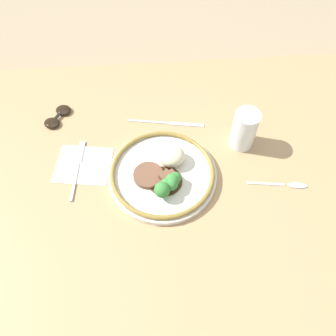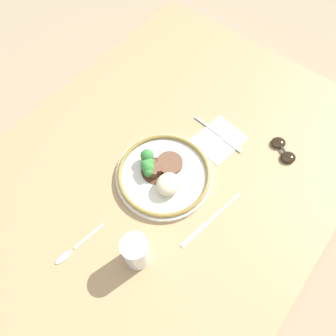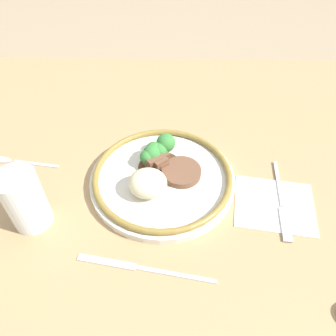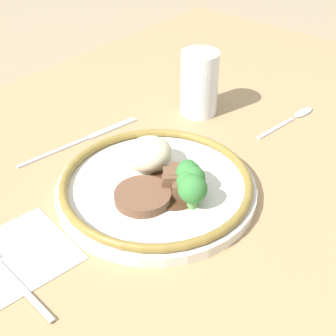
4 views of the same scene
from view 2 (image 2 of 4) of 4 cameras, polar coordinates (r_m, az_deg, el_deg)
ground_plane at (r=1.00m, az=-2.49°, el=-3.28°), size 8.00×8.00×0.00m
dining_table at (r=0.98m, az=-2.53°, el=-2.81°), size 1.39×0.97×0.04m
napkin at (r=1.05m, az=8.87°, el=4.93°), size 0.16×0.14×0.00m
plate at (r=0.95m, az=-0.91°, el=-1.05°), size 0.28×0.28×0.06m
juice_glass at (r=0.84m, az=-5.57°, el=-14.43°), size 0.07×0.07×0.12m
fork at (r=1.05m, az=9.47°, el=5.35°), size 0.03×0.19×0.00m
knife at (r=0.92m, az=7.19°, el=-9.20°), size 0.23×0.05×0.00m
spoon at (r=0.92m, az=-16.67°, el=-13.81°), size 0.16×0.03×0.01m
sunglasses at (r=1.07m, az=19.41°, el=2.98°), size 0.09×0.11×0.01m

